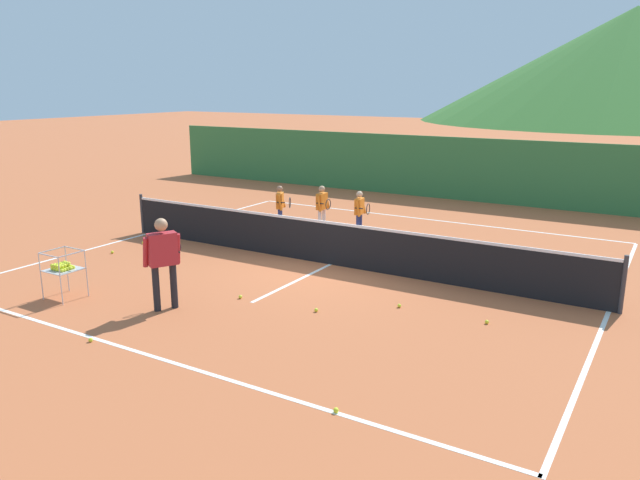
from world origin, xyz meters
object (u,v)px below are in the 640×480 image
object	(u,v)px
instructor	(163,255)
tennis_ball_7	(91,340)
student_0	(280,203)
student_1	(322,204)
tennis_ball_8	(143,243)
tennis_ball_1	(158,255)
tennis_ball_3	(336,410)
tennis_ball_4	(487,322)
tennis_net	(331,243)
tennis_ball_2	(316,310)
tennis_ball_0	(112,252)
ball_cart	(63,267)
tennis_ball_5	(240,297)
student_2	(360,209)
tennis_ball_6	(399,306)

from	to	relation	value
instructor	tennis_ball_7	distance (m)	1.92
student_0	student_1	distance (m)	1.16
student_0	tennis_ball_8	world-z (taller)	student_0
instructor	tennis_ball_8	world-z (taller)	instructor
tennis_ball_1	tennis_ball_3	bearing A→B (deg)	-29.44
tennis_ball_4	tennis_net	bearing A→B (deg)	157.21
student_1	tennis_ball_7	world-z (taller)	student_1
tennis_ball_2	tennis_ball_0	bearing A→B (deg)	172.65
tennis_net	ball_cart	distance (m)	5.45
student_0	tennis_ball_5	xyz separation A→B (m)	(2.54, -5.00, -0.70)
instructor	student_2	size ratio (longest dim) A/B	1.37
tennis_net	ball_cart	bearing A→B (deg)	-125.25
student_1	tennis_ball_2	size ratio (longest dim) A/B	18.52
tennis_ball_1	tennis_ball_2	distance (m)	5.14
tennis_ball_0	tennis_ball_7	world-z (taller)	same
tennis_ball_7	tennis_ball_5	bearing A→B (deg)	74.93
tennis_ball_4	tennis_ball_5	distance (m)	4.44
student_0	tennis_ball_1	xyz separation A→B (m)	(-0.90, -3.71, -0.70)
student_2	tennis_ball_8	distance (m)	5.56
instructor	tennis_ball_8	distance (m)	4.98
student_0	ball_cart	xyz separation A→B (m)	(-0.29, -6.65, -0.14)
tennis_ball_1	tennis_ball_8	bearing A→B (deg)	151.02
tennis_ball_2	tennis_ball_8	world-z (taller)	same
instructor	tennis_ball_7	xyz separation A→B (m)	(0.04, -1.67, -0.96)
tennis_net	student_0	size ratio (longest dim) A/B	9.61
student_2	tennis_ball_4	world-z (taller)	student_2
tennis_ball_6	student_0	bearing A→B (deg)	143.41
tennis_ball_0	tennis_ball_8	world-z (taller)	same
student_0	tennis_ball_3	world-z (taller)	student_0
student_1	tennis_ball_2	distance (m)	6.09
student_1	tennis_ball_2	xyz separation A→B (m)	(3.01, -5.24, -0.72)
student_1	tennis_ball_2	world-z (taller)	student_1
instructor	tennis_ball_4	xyz separation A→B (m)	(5.09, 2.23, -0.96)
instructor	tennis_ball_4	bearing A→B (deg)	23.72
student_2	tennis_ball_0	world-z (taller)	student_2
tennis_ball_2	tennis_ball_8	size ratio (longest dim) A/B	1.00
tennis_ball_7	tennis_ball_8	distance (m)	6.09
student_0	tennis_ball_5	distance (m)	5.65
tennis_net	tennis_ball_3	bearing A→B (deg)	-59.28
tennis_net	student_2	size ratio (longest dim) A/B	9.76
student_0	student_2	size ratio (longest dim) A/B	1.01
student_2	tennis_ball_3	world-z (taller)	student_2
student_2	ball_cart	world-z (taller)	student_2
tennis_net	student_0	bearing A→B (deg)	142.35
ball_cart	tennis_ball_5	bearing A→B (deg)	30.23
instructor	tennis_ball_1	world-z (taller)	instructor
student_1	student_2	size ratio (longest dim) A/B	1.05
tennis_net	instructor	xyz separation A→B (m)	(-1.10, -3.91, 0.49)
student_2	tennis_ball_7	xyz separation A→B (m)	(-0.41, -8.22, -0.69)
tennis_ball_0	tennis_ball_2	xyz separation A→B (m)	(6.13, -0.79, 0.00)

